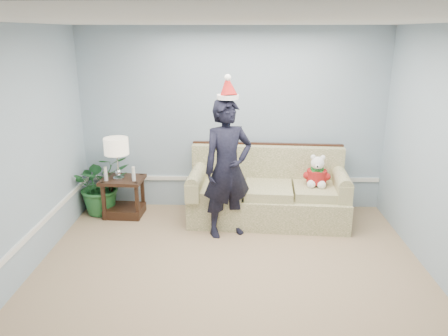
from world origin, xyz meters
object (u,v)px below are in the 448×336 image
Objects in this scene: table_lamp at (116,148)px; teddy_bear at (317,175)px; side_table at (124,201)px; sofa at (268,194)px; houseplant at (101,184)px; man at (228,169)px.

teddy_bear is at bearing -2.08° from table_lamp.
side_table is 0.82m from table_lamp.
sofa is 0.76m from teddy_bear.
table_lamp is 0.68m from houseplant.
man is at bearing -151.65° from teddy_bear.
teddy_bear is (1.24, 0.42, -0.21)m from man.
teddy_bear is (0.67, -0.10, 0.34)m from sofa.
houseplant is at bearing 155.32° from table_lamp.
man is at bearing -20.42° from side_table.
teddy_bear reaches higher than houseplant.
sofa is 0.95m from man.
side_table is (-2.11, 0.05, -0.14)m from sofa.
teddy_bear is (3.13, -0.24, 0.25)m from houseplant.
man is at bearing -19.49° from houseplant.
side_table is 2.82m from teddy_bear.
man reaches higher than table_lamp.
side_table is 1.38× the size of teddy_bear.
table_lamp is at bearing 137.31° from man.
side_table is 1.78m from man.
houseplant is at bearing 136.26° from man.
table_lamp is 0.68× the size of houseplant.
man is at bearing -133.41° from sofa.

